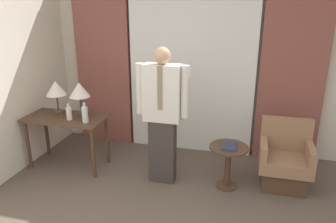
{
  "coord_description": "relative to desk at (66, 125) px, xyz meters",
  "views": [
    {
      "loc": [
        0.85,
        -1.96,
        2.25
      ],
      "look_at": [
        -0.05,
        1.51,
        1.01
      ],
      "focal_mm": 35.0,
      "sensor_mm": 36.0,
      "label": 1
    }
  ],
  "objects": [
    {
      "name": "armchair",
      "position": [
        2.88,
        0.21,
        -0.29
      ],
      "size": [
        0.62,
        0.54,
        0.84
      ],
      "color": "#4C3323",
      "rests_on": "ground_plane"
    },
    {
      "name": "table_lamp_left",
      "position": [
        -0.18,
        0.12,
        0.46
      ],
      "size": [
        0.28,
        0.28,
        0.46
      ],
      "color": "#4C4238",
      "rests_on": "desk"
    },
    {
      "name": "wall_back",
      "position": [
        1.53,
        1.1,
        0.74
      ],
      "size": [
        10.0,
        0.06,
        2.7
      ],
      "color": "silver",
      "rests_on": "ground_plane"
    },
    {
      "name": "curtain_sheer_center",
      "position": [
        1.53,
        0.97,
        0.68
      ],
      "size": [
        1.85,
        0.06,
        2.58
      ],
      "color": "white",
      "rests_on": "ground_plane"
    },
    {
      "name": "curtain_drape_left",
      "position": [
        0.14,
        0.97,
        0.68
      ],
      "size": [
        0.87,
        0.06,
        2.58
      ],
      "color": "brown",
      "rests_on": "ground_plane"
    },
    {
      "name": "curtain_drape_right",
      "position": [
        2.93,
        0.97,
        0.68
      ],
      "size": [
        0.87,
        0.06,
        2.58
      ],
      "color": "brown",
      "rests_on": "ground_plane"
    },
    {
      "name": "desk",
      "position": [
        0.0,
        0.0,
        0.0
      ],
      "size": [
        1.09,
        0.55,
        0.73
      ],
      "color": "#4C3323",
      "rests_on": "ground_plane"
    },
    {
      "name": "bottle_near_edge",
      "position": [
        0.36,
        -0.12,
        0.23
      ],
      "size": [
        0.08,
        0.08,
        0.27
      ],
      "color": "silver",
      "rests_on": "desk"
    },
    {
      "name": "table_lamp_right",
      "position": [
        0.18,
        0.12,
        0.46
      ],
      "size": [
        0.28,
        0.28,
        0.46
      ],
      "color": "#4C4238",
      "rests_on": "desk"
    },
    {
      "name": "book",
      "position": [
        2.2,
        -0.04,
        -0.05
      ],
      "size": [
        0.17,
        0.24,
        0.03
      ],
      "color": "#2D334C",
      "rests_on": "side_table"
    },
    {
      "name": "bottle_by_lamp",
      "position": [
        0.1,
        -0.07,
        0.21
      ],
      "size": [
        0.07,
        0.07,
        0.22
      ],
      "color": "silver",
      "rests_on": "desk"
    },
    {
      "name": "person",
      "position": [
        1.38,
        -0.06,
        0.33
      ],
      "size": [
        0.65,
        0.21,
        1.73
      ],
      "color": "#38332D",
      "rests_on": "ground_plane"
    },
    {
      "name": "side_table",
      "position": [
        2.2,
        -0.01,
        -0.24
      ],
      "size": [
        0.48,
        0.48,
        0.55
      ],
      "color": "#4C3323",
      "rests_on": "ground_plane"
    }
  ]
}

